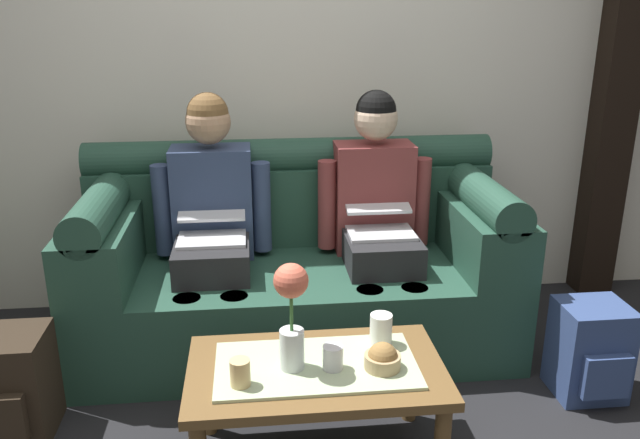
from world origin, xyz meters
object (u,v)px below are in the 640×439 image
at_px(coffee_table, 316,379).
at_px(backpack_left, 7,387).
at_px(cup_far_center, 381,329).
at_px(backpack_right, 590,351).
at_px(person_left, 212,216).
at_px(flower_vase, 291,308).
at_px(cup_near_left, 333,357).
at_px(person_right, 377,210).
at_px(couch, 296,268).
at_px(cup_near_right, 240,373).
at_px(snack_bowl, 383,359).

bearing_deg(coffee_table, backpack_left, 166.28).
relative_size(cup_far_center, backpack_right, 0.29).
bearing_deg(person_left, backpack_left, -139.10).
bearing_deg(cup_far_center, backpack_left, 173.12).
bearing_deg(person_left, flower_vase, -72.11).
bearing_deg(cup_near_left, person_right, 70.91).
xyz_separation_m(cup_far_center, backpack_right, (0.95, 0.20, -0.26)).
xyz_separation_m(coffee_table, backpack_right, (1.20, 0.31, -0.14)).
distance_m(cup_far_center, backpack_right, 1.01).
distance_m(cup_near_left, backpack_left, 1.28).
height_order(couch, flower_vase, couch).
relative_size(coffee_table, flower_vase, 2.33).
height_order(person_left, cup_near_right, person_left).
distance_m(couch, person_right, 0.49).
height_order(cup_near_left, cup_far_center, cup_far_center).
relative_size(coffee_table, cup_far_center, 7.61).
relative_size(flower_vase, cup_near_right, 4.17).
xyz_separation_m(coffee_table, backpack_left, (-1.16, 0.28, -0.13)).
height_order(flower_vase, cup_far_center, flower_vase).
height_order(person_right, snack_bowl, person_right).
relative_size(person_left, flower_vase, 3.16).
relative_size(cup_near_left, cup_far_center, 0.72).
relative_size(couch, cup_near_left, 23.66).
xyz_separation_m(person_right, snack_bowl, (-0.17, -1.00, -0.21)).
relative_size(person_right, snack_bowl, 9.66).
xyz_separation_m(coffee_table, cup_near_left, (0.05, -0.04, 0.11)).
xyz_separation_m(coffee_table, cup_far_center, (0.25, 0.11, 0.12)).
xyz_separation_m(couch, flower_vase, (-0.08, -0.96, 0.26)).
relative_size(person_left, backpack_right, 2.95).
bearing_deg(cup_near_right, backpack_left, 156.74).
relative_size(person_left, cup_near_right, 13.18).
relative_size(coffee_table, cup_near_right, 9.73).
bearing_deg(cup_near_left, snack_bowl, -4.92).
distance_m(coffee_table, flower_vase, 0.30).
bearing_deg(snack_bowl, person_right, 80.37).
bearing_deg(backpack_right, snack_bowl, -159.82).
height_order(snack_bowl, cup_far_center, cup_far_center).
xyz_separation_m(cup_near_left, cup_far_center, (0.20, 0.15, 0.02)).
bearing_deg(snack_bowl, backpack_right, 20.18).
relative_size(coffee_table, backpack_right, 2.18).
xyz_separation_m(cup_far_center, backpack_left, (-1.41, 0.17, -0.26)).
bearing_deg(person_right, flower_vase, -116.51).
xyz_separation_m(couch, cup_near_left, (0.05, -0.99, 0.08)).
xyz_separation_m(person_left, backpack_left, (-0.77, -0.66, -0.45)).
distance_m(person_right, flower_vase, 1.07).
bearing_deg(backpack_right, cup_near_left, -163.30).
bearing_deg(couch, cup_near_left, -86.84).
bearing_deg(couch, person_right, -0.41).
bearing_deg(cup_far_center, backpack_right, 11.64).
xyz_separation_m(flower_vase, cup_near_left, (0.14, -0.02, -0.19)).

